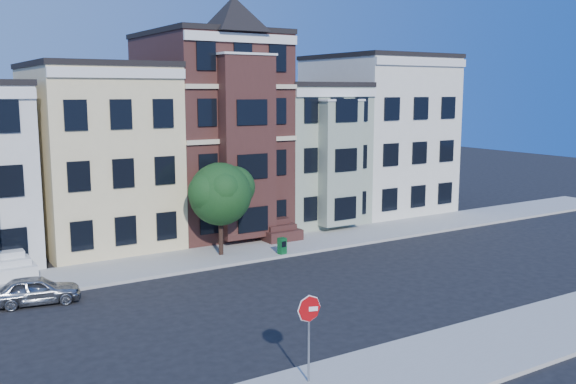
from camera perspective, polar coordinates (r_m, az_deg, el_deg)
ground at (r=29.27m, az=5.54°, el=-8.48°), size 120.00×120.00×0.00m
far_sidewalk at (r=35.67m, az=-2.35°, el=-5.12°), size 60.00×4.00×0.15m
near_sidewalk at (r=23.81m, az=17.67°, el=-12.88°), size 60.00×4.00×0.15m
house_yellow at (r=38.12m, az=-16.55°, el=2.95°), size 7.00×9.00×10.00m
house_brown at (r=40.46m, az=-7.00°, el=5.01°), size 7.00×9.00×12.00m
house_green at (r=43.74m, az=0.78°, el=3.40°), size 6.00×9.00×9.00m
house_cream at (r=47.80m, az=7.87°, el=5.00°), size 8.00×9.00×11.00m
street_tree at (r=33.81m, az=-6.04°, el=-0.56°), size 6.64×6.64×6.07m
parked_car at (r=28.85m, az=-21.51°, el=-8.11°), size 3.71×2.02×1.20m
newspaper_box at (r=34.30m, az=-0.53°, el=-4.81°), size 0.44×0.40×0.87m
stop_sign at (r=19.46m, az=1.86°, el=-12.43°), size 0.82×0.40×3.04m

